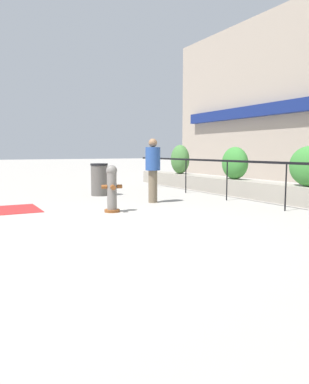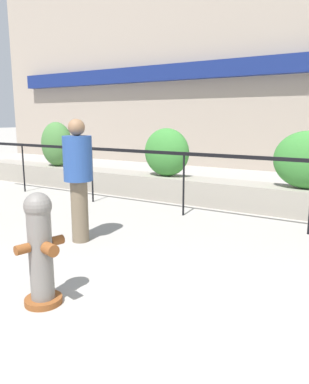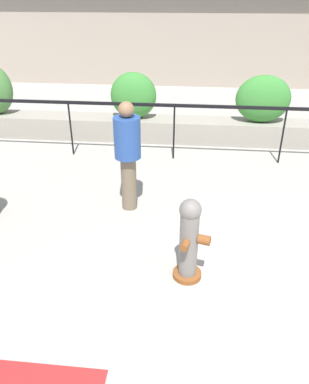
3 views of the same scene
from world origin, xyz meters
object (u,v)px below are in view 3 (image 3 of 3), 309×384
object	(u,v)px
hedge_bush_1	(133,95)
pedestrian	(128,151)
hedge_bush_2	(263,99)
fire_hydrant	(189,239)

from	to	relation	value
hedge_bush_1	pedestrian	xyz separation A→B (m)	(0.40, -3.16, -0.03)
hedge_bush_2	hedge_bush_1	bearing A→B (deg)	180.00
hedge_bush_2	fire_hydrant	world-z (taller)	hedge_bush_2
hedge_bush_1	fire_hydrant	bearing A→B (deg)	-73.77
fire_hydrant	pedestrian	bearing A→B (deg)	121.85
hedge_bush_1	fire_hydrant	size ratio (longest dim) A/B	0.96
fire_hydrant	hedge_bush_1	bearing A→B (deg)	106.23
hedge_bush_1	pedestrian	distance (m)	3.19
hedge_bush_1	fire_hydrant	distance (m)	4.95
pedestrian	hedge_bush_2	bearing A→B (deg)	52.21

